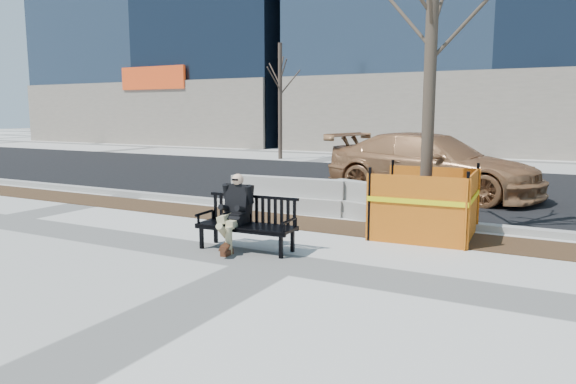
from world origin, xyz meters
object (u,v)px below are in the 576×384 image
sedan (430,196)px  bench (247,250)px  seated_man (236,248)px  jersey_barrier_right (386,223)px  tree_fence (424,235)px  jersey_barrier_left (287,211)px

sedan → bench: bearing=-178.1°
seated_man → sedan: 6.91m
seated_man → jersey_barrier_right: (1.45, 2.98, 0.00)m
bench → jersey_barrier_right: bench is taller
seated_man → tree_fence: 3.26m
bench → sedan: (1.18, 6.80, 0.00)m
jersey_barrier_left → jersey_barrier_right: (2.23, -0.14, 0.00)m
tree_fence → sedan: (-0.98, 4.52, 0.00)m
bench → seated_man: (-0.21, 0.03, 0.00)m
bench → jersey_barrier_right: (1.23, 3.01, 0.00)m
jersey_barrier_left → bench: bearing=-76.7°
bench → tree_fence: size_ratio=0.26×
tree_fence → jersey_barrier_left: (-3.15, 0.88, 0.00)m
sedan → jersey_barrier_right: sedan is taller
sedan → jersey_barrier_left: sedan is taller
seated_man → jersey_barrier_right: seated_man is taller
bench → jersey_barrier_left: size_ratio=0.61×
sedan → jersey_barrier_right: (0.06, -3.78, 0.00)m
seated_man → jersey_barrier_right: bearing=60.6°
bench → sedan: size_ratio=0.29×
jersey_barrier_left → jersey_barrier_right: 2.23m
bench → tree_fence: tree_fence is taller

